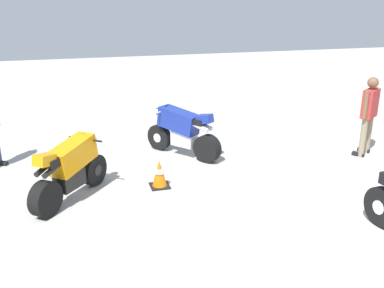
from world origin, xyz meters
name	(u,v)px	position (x,y,z in m)	size (l,w,h in m)	color
ground_plane	(256,211)	(0.00, 0.00, 0.00)	(40.00, 40.00, 0.00)	#ADAAA3
motorcycle_orange_sportbike	(71,167)	(2.93, -1.33, 0.59)	(1.37, 1.64, 1.14)	black
motorcycle_blue_sportbike	(182,130)	(0.51, -2.95, 0.59)	(1.35, 1.66, 1.14)	black
person_in_red_shirt	(369,111)	(-3.46, -1.86, 1.02)	(0.61, 0.51, 1.77)	gray
traffic_cone	(159,174)	(1.35, -1.41, 0.26)	(0.36, 0.36, 0.53)	black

